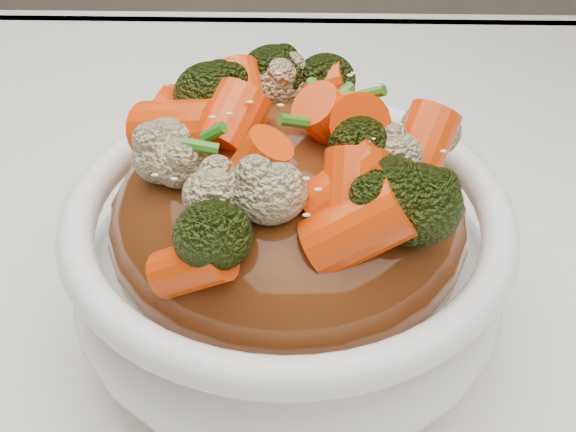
# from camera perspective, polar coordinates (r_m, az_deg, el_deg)

# --- Properties ---
(tablecloth) EXTENTS (1.20, 0.80, 0.04)m
(tablecloth) POSITION_cam_1_polar(r_m,az_deg,el_deg) (0.41, 5.72, -13.90)
(tablecloth) COLOR white
(tablecloth) RESTS_ON dining_table
(bowl) EXTENTS (0.25, 0.25, 0.08)m
(bowl) POSITION_cam_1_polar(r_m,az_deg,el_deg) (0.39, -0.00, -3.56)
(bowl) COLOR white
(bowl) RESTS_ON tablecloth
(sauce_base) EXTENTS (0.20, 0.20, 0.09)m
(sauce_base) POSITION_cam_1_polar(r_m,az_deg,el_deg) (0.37, -0.00, -0.35)
(sauce_base) COLOR #59290F
(sauce_base) RESTS_ON bowl
(carrots) EXTENTS (0.20, 0.20, 0.05)m
(carrots) POSITION_cam_1_polar(r_m,az_deg,el_deg) (0.33, -0.00, 7.55)
(carrots) COLOR #F74408
(carrots) RESTS_ON sauce_base
(broccoli) EXTENTS (0.20, 0.20, 0.04)m
(broccoli) POSITION_cam_1_polar(r_m,az_deg,el_deg) (0.34, -0.00, 7.41)
(broccoli) COLOR black
(broccoli) RESTS_ON sauce_base
(cauliflower) EXTENTS (0.20, 0.20, 0.03)m
(cauliflower) POSITION_cam_1_polar(r_m,az_deg,el_deg) (0.34, -0.00, 7.13)
(cauliflower) COLOR #C7B688
(cauliflower) RESTS_ON sauce_base
(scallions) EXTENTS (0.15, 0.15, 0.02)m
(scallions) POSITION_cam_1_polar(r_m,az_deg,el_deg) (0.33, 0.00, 7.69)
(scallions) COLOR #2C711A
(scallions) RESTS_ON sauce_base
(sesame_seeds) EXTENTS (0.18, 0.18, 0.01)m
(sesame_seeds) POSITION_cam_1_polar(r_m,az_deg,el_deg) (0.33, 0.00, 7.69)
(sesame_seeds) COLOR beige
(sesame_seeds) RESTS_ON sauce_base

